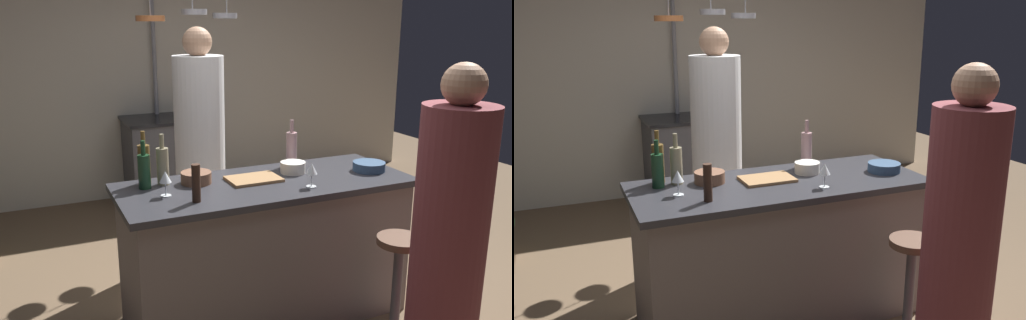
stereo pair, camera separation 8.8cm
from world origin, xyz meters
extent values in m
plane|color=brown|center=(0.00, 0.00, 0.00)|extent=(9.00, 9.00, 0.00)
cube|color=beige|center=(0.00, 2.85, 1.30)|extent=(6.40, 0.16, 2.60)
cube|color=slate|center=(0.00, 0.00, 0.43)|extent=(1.72, 0.66, 0.86)
cube|color=#2D2D33|center=(0.00, 0.00, 0.88)|extent=(1.80, 0.72, 0.04)
cube|color=#47474C|center=(0.00, 2.45, 0.43)|extent=(0.76, 0.60, 0.86)
cube|color=black|center=(0.00, 2.45, 0.88)|extent=(0.80, 0.64, 0.03)
cylinder|color=white|center=(-0.09, 0.99, 0.80)|extent=(0.38, 0.38, 1.60)
sphere|color=tan|center=(-0.09, 0.99, 1.70)|extent=(0.22, 0.22, 0.22)
cylinder|color=#4C4C51|center=(0.54, -0.62, 0.33)|extent=(0.06, 0.06, 0.62)
cylinder|color=brown|center=(0.54, -0.62, 0.66)|extent=(0.26, 0.26, 0.04)
cylinder|color=brown|center=(0.50, -1.01, 0.74)|extent=(0.35, 0.35, 1.48)
sphere|color=tan|center=(0.50, -1.01, 1.57)|extent=(0.20, 0.20, 0.20)
cylinder|color=gray|center=(0.00, 2.70, 1.07)|extent=(0.04, 0.04, 2.15)
cylinder|color=#B26638|center=(-0.30, 1.53, 1.87)|extent=(0.23, 0.23, 0.04)
cylinder|color=gray|center=(-0.30, 1.52, 2.01)|extent=(0.01, 0.01, 0.28)
cylinder|color=gray|center=(0.05, 1.48, 1.92)|extent=(0.21, 0.21, 0.04)
cylinder|color=gray|center=(0.35, 1.57, 1.89)|extent=(0.21, 0.21, 0.04)
cube|color=#997047|center=(-0.06, 0.05, 0.91)|extent=(0.32, 0.22, 0.02)
cylinder|color=#382319|center=(-0.50, -0.18, 1.01)|extent=(0.05, 0.05, 0.21)
cylinder|color=brown|center=(-0.68, 0.27, 1.02)|extent=(0.07, 0.07, 0.24)
cylinder|color=brown|center=(-0.68, 0.27, 1.18)|extent=(0.03, 0.03, 0.08)
cylinder|color=#193D23|center=(-0.70, 0.17, 1.00)|extent=(0.07, 0.07, 0.20)
cylinder|color=#193D23|center=(-0.70, 0.17, 1.14)|extent=(0.03, 0.03, 0.08)
cylinder|color=#B78C8E|center=(0.31, 0.27, 1.01)|extent=(0.07, 0.07, 0.23)
cylinder|color=#B78C8E|center=(0.31, 0.27, 1.17)|extent=(0.03, 0.03, 0.08)
cylinder|color=gray|center=(-0.58, 0.20, 1.01)|extent=(0.07, 0.07, 0.22)
cylinder|color=gray|center=(-0.58, 0.20, 1.17)|extent=(0.03, 0.03, 0.08)
cylinder|color=silver|center=(-0.63, -0.02, 0.90)|extent=(0.06, 0.06, 0.01)
cylinder|color=silver|center=(-0.63, -0.02, 0.94)|extent=(0.01, 0.01, 0.07)
cone|color=silver|center=(-0.63, -0.02, 1.01)|extent=(0.07, 0.07, 0.06)
cylinder|color=silver|center=(0.20, -0.21, 0.90)|extent=(0.06, 0.06, 0.01)
cylinder|color=silver|center=(0.20, -0.21, 0.94)|extent=(0.01, 0.01, 0.07)
cone|color=silver|center=(0.20, -0.21, 1.01)|extent=(0.07, 0.07, 0.06)
cylinder|color=silver|center=(0.24, 0.11, 0.94)|extent=(0.16, 0.16, 0.07)
cylinder|color=#334C6B|center=(0.72, -0.06, 0.93)|extent=(0.21, 0.21, 0.06)
cylinder|color=brown|center=(-0.40, 0.14, 0.94)|extent=(0.19, 0.19, 0.07)
camera|label=1|loc=(-1.33, -2.79, 1.85)|focal=37.19mm
camera|label=2|loc=(-1.25, -2.82, 1.85)|focal=37.19mm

